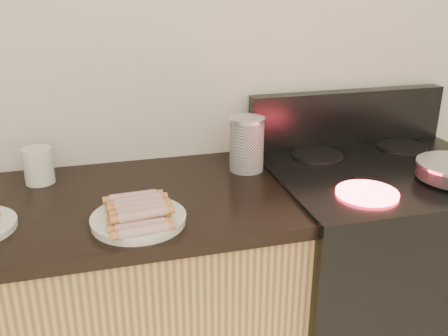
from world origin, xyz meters
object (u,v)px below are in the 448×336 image
object	(u,v)px
canister	(247,144)
stove	(371,285)
mug	(38,166)
main_plate	(139,220)

from	to	relation	value
canister	stove	bearing A→B (deg)	-17.31
canister	mug	size ratio (longest dim) A/B	1.60
stove	canister	size ratio (longest dim) A/B	5.08
canister	main_plate	bearing A→B (deg)	-142.83
stove	mug	world-z (taller)	mug
mug	stove	bearing A→B (deg)	-10.37
stove	main_plate	size ratio (longest dim) A/B	3.71
stove	canister	bearing A→B (deg)	162.69
stove	mug	size ratio (longest dim) A/B	8.10
stove	main_plate	bearing A→B (deg)	-169.31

